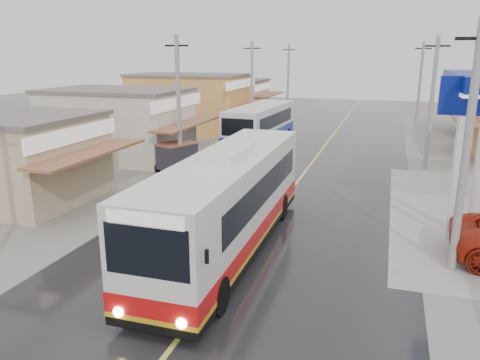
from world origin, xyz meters
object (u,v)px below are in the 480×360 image
at_px(tricycle_near, 177,156).
at_px(coach_bus, 229,202).
at_px(second_bus, 260,126).
at_px(cyclist, 249,161).
at_px(tyre_stack, 138,192).

bearing_deg(tricycle_near, coach_bus, -31.76).
height_order(coach_bus, second_bus, coach_bus).
bearing_deg(cyclist, tyre_stack, -103.47).
bearing_deg(second_bus, tricycle_near, -104.06).
bearing_deg(second_bus, coach_bus, -74.85).
bearing_deg(tricycle_near, tyre_stack, -63.75).
height_order(cyclist, tricycle_near, cyclist).
bearing_deg(coach_bus, cyclist, 102.84).
bearing_deg(tyre_stack, coach_bus, -36.37).
relative_size(cyclist, tricycle_near, 0.77).
height_order(cyclist, tyre_stack, cyclist).
xyz_separation_m(second_bus, cyclist, (1.32, -7.42, -1.02)).
bearing_deg(cyclist, second_bus, 117.24).
bearing_deg(tyre_stack, cyclist, 59.40).
bearing_deg(coach_bus, tyre_stack, 143.19).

